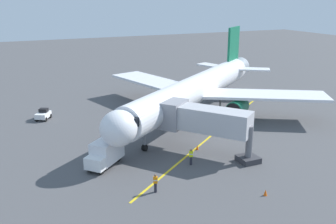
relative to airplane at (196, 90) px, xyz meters
name	(u,v)px	position (x,y,z in m)	size (l,w,h in m)	color
ground_plane	(202,116)	(-1.09, -0.12, -4.00)	(220.00, 220.00, 0.00)	#4C4C4F
apron_lead_in_line	(217,131)	(0.22, 6.17, -4.00)	(0.24, 40.00, 0.01)	yellow
airplane	(196,90)	(0.00, 0.00, 0.00)	(34.48, 31.64, 11.50)	white
jet_bridge	(199,119)	(5.70, 11.12, -0.24)	(8.62, 10.23, 5.40)	#B7B7BC
ground_crew_marshaller	(155,183)	(13.44, 17.47, -3.12)	(0.47, 0.39, 1.71)	#23232D
ground_crew_wing_walker	(191,157)	(7.99, 13.74, -3.12)	(0.46, 0.36, 1.71)	#23232D
box_truck_near_nose	(105,153)	(15.95, 10.37, -2.62)	(4.70, 4.56, 2.62)	white
tug_portside	(43,115)	(19.73, -7.86, -3.30)	(2.46, 2.74, 1.50)	white
baggage_cart_rear_apron	(241,95)	(-11.80, -5.76, -3.35)	(2.92, 2.26, 1.27)	black
safety_cone_nose_left	(265,193)	(5.06, 21.93, -3.73)	(0.32, 0.32, 0.55)	#F2590F
safety_cone_nose_right	(197,147)	(5.50, 10.55, -3.73)	(0.32, 0.32, 0.55)	#F2590F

